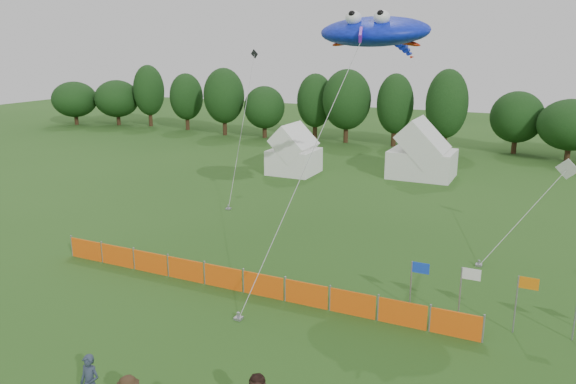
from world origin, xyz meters
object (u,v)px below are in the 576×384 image
at_px(tent_left, 294,153).
at_px(tent_right, 422,155).
at_px(barrier_fence, 243,281).
at_px(spectator_a, 90,383).
at_px(stingray_kite, 377,32).

distance_m(tent_left, tent_right, 10.38).
height_order(tent_left, barrier_fence, tent_left).
bearing_deg(spectator_a, tent_right, 83.13).
xyz_separation_m(tent_right, stingray_kite, (1.19, -17.76, 9.17)).
bearing_deg(tent_left, tent_right, 17.56).
distance_m(tent_right, barrier_fence, 25.16).
relative_size(spectator_a, stingray_kite, 0.11).
distance_m(spectator_a, stingray_kite, 19.42).
bearing_deg(tent_right, barrier_fence, -95.06).
bearing_deg(tent_right, spectator_a, -93.62).
relative_size(tent_left, spectator_a, 2.08).
height_order(barrier_fence, spectator_a, spectator_a).
bearing_deg(stingray_kite, tent_right, 93.84).
distance_m(tent_left, spectator_a, 31.85).
relative_size(tent_left, stingray_kite, 0.23).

